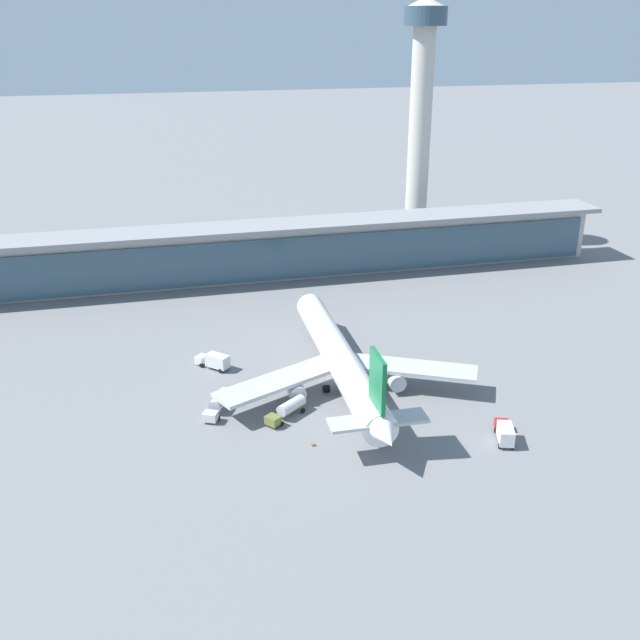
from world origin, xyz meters
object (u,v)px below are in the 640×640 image
Objects in this scene: service_truck_by_tail_white at (218,403)px; service_truck_near_nose_red at (505,432)px; service_truck_mid_apron_olive at (287,409)px; control_tower at (421,108)px; service_truck_under_wing_white at (214,361)px; airliner_on_stand at (341,361)px; safety_cone_alpha at (314,444)px.

service_truck_near_nose_red is at bearing -25.14° from service_truck_by_tail_white.
service_truck_mid_apron_olive is at bearing -23.27° from service_truck_by_tail_white.
control_tower reaches higher than service_truck_near_nose_red.
airliner_on_stand is at bearing -31.00° from service_truck_under_wing_white.
service_truck_mid_apron_olive is at bearing -143.41° from airliner_on_stand.
safety_cone_alpha is (-30.80, 6.19, -1.37)m from service_truck_near_nose_red.
service_truck_under_wing_white is at bearing 149.00° from airliner_on_stand.
service_truck_mid_apron_olive is at bearing -122.25° from control_tower.
service_truck_by_tail_white is (-44.69, 20.98, 0.02)m from service_truck_near_nose_red.
service_truck_near_nose_red is 0.88× the size of service_truck_by_tail_white.
control_tower reaches higher than service_truck_under_wing_white.
service_truck_by_tail_white reaches higher than safety_cone_alpha.
service_truck_near_nose_red is 49.37m from service_truck_by_tail_white.
safety_cone_alpha is (-9.75, -18.81, -5.08)m from airliner_on_stand.
service_truck_near_nose_red is at bearing -41.54° from service_truck_under_wing_white.
service_truck_by_tail_white is (-23.64, -4.03, -3.69)m from airliner_on_stand.
airliner_on_stand is 91.87× the size of safety_cone_alpha.
control_tower reaches higher than service_truck_by_tail_white.
safety_cone_alpha is (-56.37, -102.90, -40.47)m from control_tower.
control_tower reaches higher than safety_cone_alpha.
service_truck_under_wing_white is 106.18m from control_tower.
service_truck_under_wing_white is (-22.29, 13.39, -3.71)m from airliner_on_stand.
service_truck_by_tail_white is 119.28m from control_tower.
service_truck_near_nose_red is at bearing -49.91° from airliner_on_stand.
service_truck_by_tail_white is at bearing 154.86° from service_truck_near_nose_red.
service_truck_mid_apron_olive is 11.69× the size of safety_cone_alpha.
control_tower is (25.58, 109.09, 39.09)m from service_truck_near_nose_red.
service_truck_near_nose_red is 118.67m from control_tower.
control_tower is 106.98× the size of safety_cone_alpha.
service_truck_by_tail_white is at bearing 156.73° from service_truck_mid_apron_olive.
service_truck_under_wing_white is at bearing 85.58° from service_truck_by_tail_white.
service_truck_under_wing_white is 17.47m from service_truck_by_tail_white.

